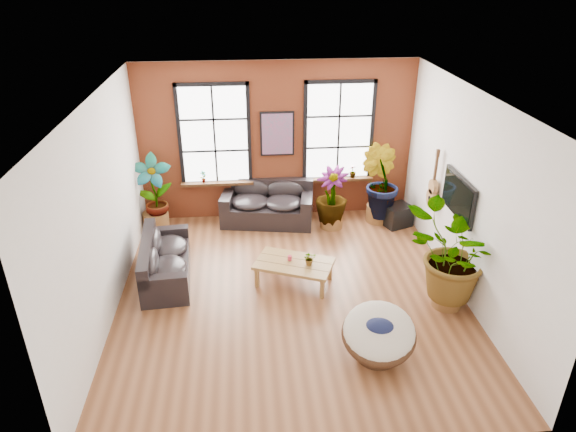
{
  "coord_description": "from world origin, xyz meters",
  "views": [
    {
      "loc": [
        -0.74,
        -7.5,
        5.33
      ],
      "look_at": [
        0.0,
        0.6,
        1.25
      ],
      "focal_mm": 32.0,
      "sensor_mm": 36.0,
      "label": 1
    }
  ],
  "objects_px": {
    "sofa_back": "(268,204)",
    "sofa_left": "(163,261)",
    "coffee_table": "(294,265)",
    "papasan_chair": "(379,334)"
  },
  "relations": [
    {
      "from": "papasan_chair",
      "to": "sofa_back",
      "type": "bearing_deg",
      "value": 121.3
    },
    {
      "from": "coffee_table",
      "to": "papasan_chair",
      "type": "bearing_deg",
      "value": -40.91
    },
    {
      "from": "coffee_table",
      "to": "papasan_chair",
      "type": "height_order",
      "value": "papasan_chair"
    },
    {
      "from": "sofa_left",
      "to": "papasan_chair",
      "type": "relative_size",
      "value": 1.51
    },
    {
      "from": "coffee_table",
      "to": "papasan_chair",
      "type": "relative_size",
      "value": 1.16
    },
    {
      "from": "coffee_table",
      "to": "sofa_left",
      "type": "bearing_deg",
      "value": -167.0
    },
    {
      "from": "sofa_left",
      "to": "coffee_table",
      "type": "xyz_separation_m",
      "value": [
        2.38,
        -0.39,
        0.04
      ]
    },
    {
      "from": "sofa_back",
      "to": "sofa_left",
      "type": "bearing_deg",
      "value": -123.92
    },
    {
      "from": "papasan_chair",
      "to": "coffee_table",
      "type": "bearing_deg",
      "value": 131.43
    },
    {
      "from": "sofa_back",
      "to": "papasan_chair",
      "type": "distance_m",
      "value": 4.82
    }
  ]
}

